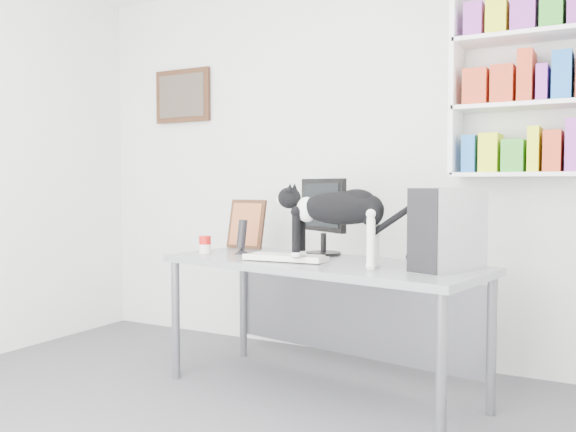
{
  "coord_description": "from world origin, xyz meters",
  "views": [
    {
      "loc": [
        1.79,
        -1.96,
        1.19
      ],
      "look_at": [
        -0.1,
        1.53,
        0.99
      ],
      "focal_mm": 38.0,
      "sensor_mm": 36.0,
      "label": 1
    }
  ],
  "objects": [
    {
      "name": "leaning_print",
      "position": [
        -0.38,
        1.47,
        0.93
      ],
      "size": [
        0.28,
        0.13,
        0.34
      ],
      "primitive_type": "cube",
      "rotation": [
        0.0,
        0.0,
        -0.06
      ],
      "color": "#4F3019",
      "rests_on": "desk"
    },
    {
      "name": "monitor",
      "position": [
        0.23,
        1.36,
        1.0
      ],
      "size": [
        0.49,
        0.41,
        0.47
      ],
      "primitive_type": "cube",
      "rotation": [
        0.0,
        0.0,
        -0.56
      ],
      "color": "black",
      "rests_on": "desk"
    },
    {
      "name": "speaker",
      "position": [
        -0.23,
        1.18,
        0.87
      ],
      "size": [
        0.12,
        0.12,
        0.22
      ],
      "primitive_type": "cylinder",
      "rotation": [
        0.0,
        0.0,
        -0.25
      ],
      "color": "black",
      "rests_on": "desk"
    },
    {
      "name": "bookshelf",
      "position": [
        1.4,
        1.85,
        1.85
      ],
      "size": [
        1.03,
        0.28,
        1.24
      ],
      "primitive_type": "cube",
      "color": "white",
      "rests_on": "room"
    },
    {
      "name": "cat",
      "position": [
        0.51,
        0.96,
        0.97
      ],
      "size": [
        0.68,
        0.23,
        0.41
      ],
      "primitive_type": null,
      "rotation": [
        0.0,
        0.0,
        0.08
      ],
      "color": "black",
      "rests_on": "desk"
    },
    {
      "name": "pc_tower",
      "position": [
        1.05,
        1.07,
        0.97
      ],
      "size": [
        0.32,
        0.45,
        0.41
      ],
      "primitive_type": "cube",
      "rotation": [
        0.0,
        0.0,
        -0.37
      ],
      "color": "#B9B9BE",
      "rests_on": "desk"
    },
    {
      "name": "wall_art",
      "position": [
        -1.3,
        1.97,
        1.9
      ],
      "size": [
        0.52,
        0.04,
        0.42
      ],
      "primitive_type": "cube",
      "color": "#4F3019",
      "rests_on": "room"
    },
    {
      "name": "keyboard",
      "position": [
        0.16,
        1.02,
        0.78
      ],
      "size": [
        0.47,
        0.21,
        0.04
      ],
      "primitive_type": "cube",
      "rotation": [
        0.0,
        0.0,
        0.08
      ],
      "color": "white",
      "rests_on": "desk"
    },
    {
      "name": "soup_can",
      "position": [
        -0.46,
        1.11,
        0.82
      ],
      "size": [
        0.08,
        0.08,
        0.11
      ],
      "primitive_type": "cylinder",
      "rotation": [
        0.0,
        0.0,
        0.1
      ],
      "color": "red",
      "rests_on": "desk"
    },
    {
      "name": "room",
      "position": [
        0.0,
        0.0,
        1.35
      ],
      "size": [
        4.01,
        4.01,
        2.7
      ],
      "color": "#4E4D52",
      "rests_on": "ground"
    },
    {
      "name": "desk",
      "position": [
        0.33,
        1.11,
        0.38
      ],
      "size": [
        1.93,
        1.02,
        0.76
      ],
      "primitive_type": "cube",
      "rotation": [
        0.0,
        0.0,
        -0.17
      ],
      "color": "slate",
      "rests_on": "room"
    }
  ]
}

